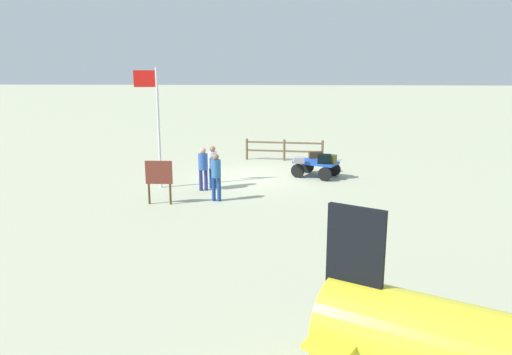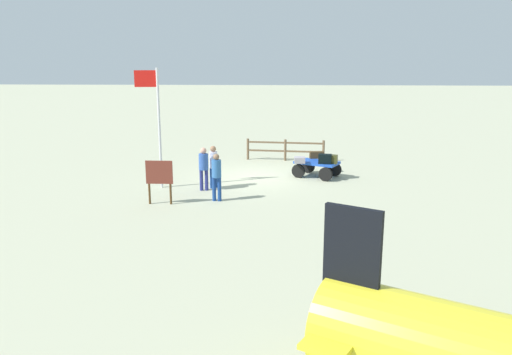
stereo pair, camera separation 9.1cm
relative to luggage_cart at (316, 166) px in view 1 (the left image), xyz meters
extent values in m
plane|color=#ABAD8F|center=(2.59, 0.14, -0.48)|extent=(120.00, 120.00, 0.00)
cube|color=#1C48B2|center=(-0.02, 0.01, 0.16)|extent=(2.06, 1.73, 0.10)
cube|color=#1C48B2|center=(0.74, -0.39, 0.16)|extent=(0.51, 0.88, 0.10)
cylinder|color=black|center=(0.79, 0.18, -0.18)|extent=(0.58, 0.38, 0.59)
cylinder|color=black|center=(0.30, -0.75, -0.18)|extent=(0.58, 0.38, 0.59)
cylinder|color=black|center=(-0.33, 0.76, -0.18)|extent=(0.58, 0.38, 0.59)
cylinder|color=black|center=(-0.82, -0.16, -0.18)|extent=(0.58, 0.38, 0.59)
cube|color=#453219|center=(-0.05, -0.70, 0.36)|extent=(0.64, 0.35, 0.30)
cube|color=#373916|center=(-0.62, 0.40, 0.39)|extent=(0.51, 0.42, 0.36)
cube|color=gray|center=(0.75, 0.35, 0.34)|extent=(0.46, 0.40, 0.25)
cube|color=black|center=(-0.32, 0.44, 0.41)|extent=(0.58, 0.39, 0.40)
cylinder|color=navy|center=(4.17, 1.96, -0.07)|extent=(0.14, 0.14, 0.82)
cylinder|color=navy|center=(4.32, 2.10, -0.07)|extent=(0.14, 0.14, 0.82)
cylinder|color=silver|center=(4.25, 2.03, 0.67)|extent=(0.46, 0.46, 0.65)
sphere|color=#966B4C|center=(4.25, 2.03, 1.11)|extent=(0.23, 0.23, 0.23)
cylinder|color=navy|center=(3.82, 3.91, -0.03)|extent=(0.14, 0.14, 0.89)
cylinder|color=navy|center=(4.02, 3.89, -0.03)|extent=(0.14, 0.14, 0.89)
cylinder|color=#2D5F9F|center=(3.92, 3.90, 0.73)|extent=(0.39, 0.39, 0.64)
sphere|color=#856349|center=(3.92, 3.90, 1.16)|extent=(0.22, 0.22, 0.22)
cylinder|color=navy|center=(4.48, 2.42, -0.06)|extent=(0.14, 0.14, 0.84)
cylinder|color=navy|center=(4.68, 2.44, -0.06)|extent=(0.14, 0.14, 0.84)
cylinder|color=#2F54A6|center=(4.58, 2.43, 0.67)|extent=(0.40, 0.40, 0.62)
sphere|color=tan|center=(4.58, 2.43, 1.11)|extent=(0.25, 0.25, 0.25)
cube|color=black|center=(0.64, 14.93, 2.02)|extent=(0.83, 0.53, 1.30)
cube|color=gold|center=(0.64, 14.93, 0.81)|extent=(1.69, 2.26, 0.08)
cylinder|color=silver|center=(6.34, 2.03, 1.89)|extent=(0.10, 0.10, 4.72)
cube|color=red|center=(6.81, 2.03, 3.83)|extent=(0.83, 0.11, 0.63)
cylinder|color=#4C3319|center=(5.52, 4.37, -0.10)|extent=(0.08, 0.08, 0.75)
cylinder|color=#4C3319|center=(6.28, 4.36, -0.10)|extent=(0.08, 0.08, 0.75)
cube|color=maroon|center=(5.90, 4.37, 0.69)|extent=(0.96, 0.07, 0.83)
cylinder|color=brown|center=(-0.58, -3.20, 0.05)|extent=(0.12, 0.12, 1.06)
cylinder|color=brown|center=(1.29, -3.41, 0.05)|extent=(0.12, 0.12, 1.06)
cylinder|color=brown|center=(3.16, -3.61, 0.05)|extent=(0.12, 0.12, 1.06)
cube|color=brown|center=(1.29, -3.41, 0.42)|extent=(3.75, 0.49, 0.08)
cube|color=brown|center=(1.29, -3.41, 0.00)|extent=(3.75, 0.49, 0.08)
camera|label=1|loc=(1.92, 22.48, 4.94)|focal=37.17mm
camera|label=2|loc=(1.83, 22.48, 4.94)|focal=37.17mm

